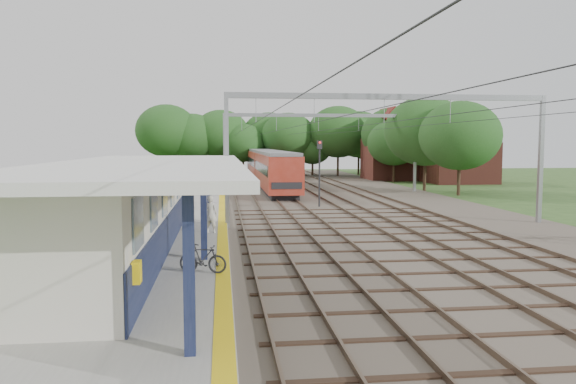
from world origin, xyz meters
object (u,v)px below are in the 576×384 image
person (211,214)px  train (268,166)px  bicycle (203,259)px  signal_post (319,165)px

person → train: 32.71m
train → person: bearing=-99.3°
bicycle → train: train is taller
person → train: (5.29, 32.27, 0.80)m
bicycle → signal_post: bearing=-3.5°
bicycle → signal_post: (7.23, 20.01, 2.15)m
person → bicycle: 8.09m
person → signal_post: size_ratio=0.37×
bicycle → train: size_ratio=0.05×
train → bicycle: bearing=-97.6°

